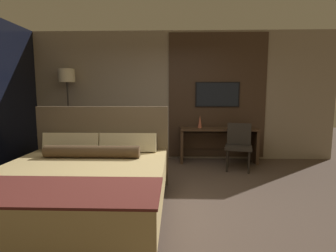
# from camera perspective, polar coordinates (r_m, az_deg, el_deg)

# --- Properties ---
(ground_plane) EXTENTS (16.00, 16.00, 0.00)m
(ground_plane) POSITION_cam_1_polar(r_m,az_deg,el_deg) (3.56, -0.66, -17.21)
(ground_plane) COLOR #4C3D33
(wall_back_tv_panel) EXTENTS (7.20, 0.09, 2.80)m
(wall_back_tv_panel) POSITION_cam_1_polar(r_m,az_deg,el_deg) (5.83, 1.65, 6.53)
(wall_back_tv_panel) COLOR gray
(wall_back_tv_panel) RESTS_ON ground_plane
(bed) EXTENTS (2.07, 2.23, 1.26)m
(bed) POSITION_cam_1_polar(r_m,az_deg,el_deg) (3.46, -18.36, -12.25)
(bed) COLOR #33281E
(bed) RESTS_ON ground_plane
(desk) EXTENTS (1.61, 0.51, 0.73)m
(desk) POSITION_cam_1_polar(r_m,az_deg,el_deg) (5.71, 10.79, -2.79)
(desk) COLOR #422D1E
(desk) RESTS_ON ground_plane
(tv) EXTENTS (0.95, 0.04, 0.53)m
(tv) POSITION_cam_1_polar(r_m,az_deg,el_deg) (5.83, 10.69, 6.77)
(tv) COLOR black
(desk_chair) EXTENTS (0.59, 0.59, 0.88)m
(desk_chair) POSITION_cam_1_polar(r_m,az_deg,el_deg) (5.25, 15.14, -3.42)
(desk_chair) COLOR #28231E
(desk_chair) RESTS_ON ground_plane
(armchair_by_window) EXTENTS (1.00, 1.03, 0.75)m
(armchair_by_window) POSITION_cam_1_polar(r_m,az_deg,el_deg) (5.60, -21.87, -5.90)
(armchair_by_window) COLOR brown
(armchair_by_window) RESTS_ON ground_plane
(floor_lamp) EXTENTS (0.34, 0.34, 1.98)m
(floor_lamp) POSITION_cam_1_polar(r_m,az_deg,el_deg) (6.04, -21.11, 8.65)
(floor_lamp) COLOR #282623
(floor_lamp) RESTS_ON ground_plane
(vase_tall) EXTENTS (0.09, 0.09, 0.27)m
(vase_tall) POSITION_cam_1_polar(r_m,az_deg,el_deg) (5.60, 6.97, 0.95)
(vase_tall) COLOR #B2563D
(vase_tall) RESTS_ON desk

